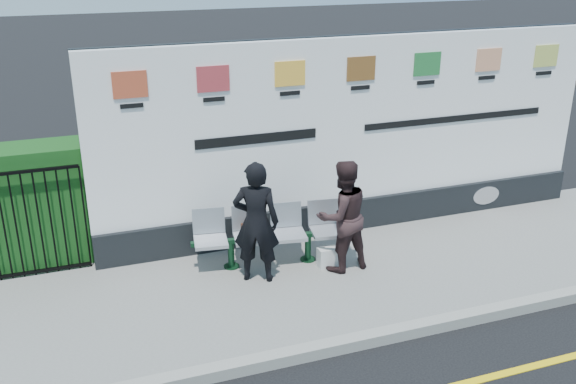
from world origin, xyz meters
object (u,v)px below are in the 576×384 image
at_px(bench, 270,249).
at_px(billboard, 355,149).
at_px(woman_left, 256,222).
at_px(woman_right, 342,216).

bearing_deg(bench, billboard, 33.29).
xyz_separation_m(woman_left, woman_right, (1.20, -0.10, -0.04)).
height_order(billboard, woman_right, billboard).
xyz_separation_m(billboard, woman_left, (-1.95, -1.12, -0.46)).
bearing_deg(billboard, woman_left, -150.04).
bearing_deg(woman_right, bench, -33.81).
height_order(billboard, woman_left, billboard).
xyz_separation_m(bench, woman_right, (0.89, -0.46, 0.57)).
relative_size(bench, woman_left, 1.25).
bearing_deg(bench, woman_right, -18.87).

